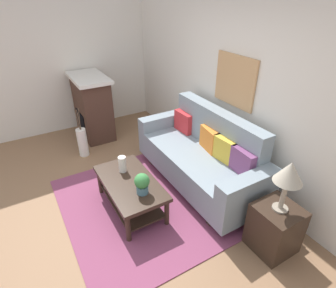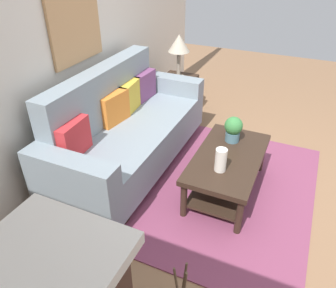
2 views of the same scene
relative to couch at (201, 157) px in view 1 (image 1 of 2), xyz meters
name	(u,v)px [view 1 (image 1 of 2)]	position (x,y,z in m)	size (l,w,h in m)	color
ground_plane	(106,218)	(0.03, -1.47, -0.43)	(9.64, 9.64, 0.00)	#8C6647
wall_back	(239,89)	(0.03, 0.54, 0.92)	(5.64, 0.10, 2.70)	silver
wall_left	(71,59)	(-2.84, -0.99, 0.92)	(0.10, 4.96, 2.70)	silver
area_rug	(142,204)	(0.03, -0.97, -0.42)	(2.26, 1.95, 0.01)	#843D5B
couch	(201,157)	(0.00, 0.00, 0.00)	(2.13, 0.84, 1.08)	gray
throw_pillow_crimson	(184,122)	(-0.66, 0.13, 0.25)	(0.36, 0.12, 0.32)	red
throw_pillow_orange	(210,139)	(0.00, 0.13, 0.25)	(0.36, 0.12, 0.32)	orange
throw_pillow_mustard	(225,150)	(0.33, 0.13, 0.25)	(0.36, 0.12, 0.32)	gold
throw_pillow_plum	(243,162)	(0.66, 0.13, 0.25)	(0.36, 0.12, 0.32)	#7A4270
coffee_table	(130,188)	(0.00, -1.10, -0.12)	(1.10, 0.60, 0.43)	#332319
tabletop_vase	(122,164)	(-0.24, -1.09, 0.11)	(0.10, 0.10, 0.22)	white
potted_plant_tabletop	(142,183)	(0.28, -1.06, 0.14)	(0.18, 0.18, 0.26)	slate
side_table	(274,228)	(1.37, -0.02, -0.15)	(0.44, 0.44, 0.56)	#332319
table_lamp	(289,174)	(1.37, -0.02, 0.56)	(0.28, 0.28, 0.57)	gray
fireplace	(92,106)	(-2.24, -0.87, 0.16)	(1.02, 0.58, 1.16)	#472D23
floor_vase	(83,142)	(-1.61, -1.28, -0.18)	(0.16, 0.16, 0.49)	white
floor_vase_branch_a	(79,120)	(-1.59, -1.28, 0.24)	(0.01, 0.01, 0.36)	brown
floor_vase_branch_b	(79,119)	(-1.62, -1.26, 0.24)	(0.01, 0.01, 0.36)	brown
floor_vase_branch_c	(77,119)	(-1.62, -1.30, 0.24)	(0.01, 0.01, 0.36)	brown
framed_painting	(235,81)	(0.00, 0.47, 1.03)	(0.71, 0.03, 0.66)	tan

